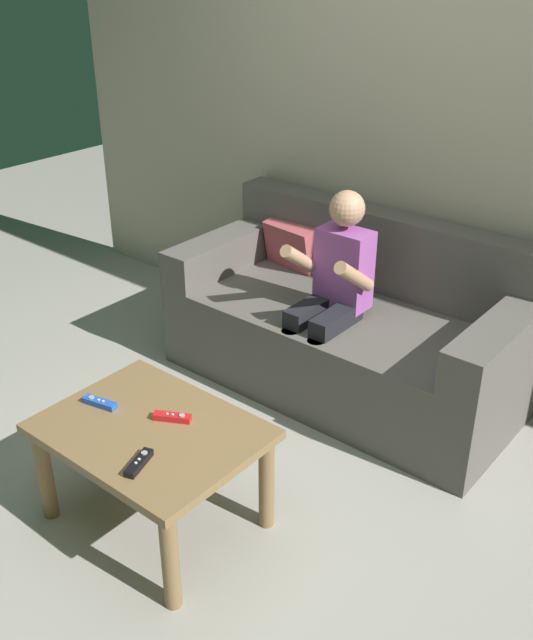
{
  "coord_description": "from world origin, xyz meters",
  "views": [
    {
      "loc": [
        1.45,
        -1.48,
        2.0
      ],
      "look_at": [
        -0.22,
        0.56,
        0.61
      ],
      "focal_mm": 40.71,
      "sensor_mm": 36.0,
      "label": 1
    }
  ],
  "objects_px": {
    "person_seated_on_couch": "(332,289)",
    "coffee_table": "(152,444)",
    "couch": "(349,328)",
    "game_remote_blue_far_corner": "(100,403)",
    "game_remote_red_near_edge": "(172,417)",
    "game_remote_black_center": "(139,463)"
  },
  "relations": [
    {
      "from": "person_seated_on_couch",
      "to": "couch",
      "type": "bearing_deg",
      "value": 93.17
    },
    {
      "from": "couch",
      "to": "game_remote_red_near_edge",
      "type": "height_order",
      "value": "couch"
    },
    {
      "from": "game_remote_blue_far_corner",
      "to": "coffee_table",
      "type": "bearing_deg",
      "value": 5.9
    },
    {
      "from": "couch",
      "to": "game_remote_blue_far_corner",
      "type": "bearing_deg",
      "value": -100.59
    },
    {
      "from": "couch",
      "to": "game_remote_blue_far_corner",
      "type": "relative_size",
      "value": 11.88
    },
    {
      "from": "coffee_table",
      "to": "game_remote_blue_far_corner",
      "type": "distance_m",
      "value": 0.27
    },
    {
      "from": "coffee_table",
      "to": "game_remote_red_near_edge",
      "type": "distance_m",
      "value": 0.12
    },
    {
      "from": "person_seated_on_couch",
      "to": "coffee_table",
      "type": "relative_size",
      "value": 1.31
    },
    {
      "from": "couch",
      "to": "person_seated_on_couch",
      "type": "distance_m",
      "value": 0.34
    },
    {
      "from": "game_remote_red_near_edge",
      "to": "game_remote_blue_far_corner",
      "type": "bearing_deg",
      "value": -158.68
    },
    {
      "from": "couch",
      "to": "game_remote_blue_far_corner",
      "type": "xyz_separation_m",
      "value": [
        -0.25,
        -1.33,
        0.15
      ]
    },
    {
      "from": "game_remote_red_near_edge",
      "to": "game_remote_black_center",
      "type": "distance_m",
      "value": 0.27
    },
    {
      "from": "coffee_table",
      "to": "game_remote_blue_far_corner",
      "type": "xyz_separation_m",
      "value": [
        -0.25,
        -0.03,
        0.09
      ]
    },
    {
      "from": "couch",
      "to": "game_remote_black_center",
      "type": "xyz_separation_m",
      "value": [
        0.13,
        -1.47,
        0.15
      ]
    },
    {
      "from": "coffee_table",
      "to": "game_remote_blue_far_corner",
      "type": "height_order",
      "value": "game_remote_blue_far_corner"
    },
    {
      "from": "person_seated_on_couch",
      "to": "game_remote_red_near_edge",
      "type": "distance_m",
      "value": 1.05
    },
    {
      "from": "game_remote_red_near_edge",
      "to": "game_remote_black_center",
      "type": "bearing_deg",
      "value": -67.87
    },
    {
      "from": "game_remote_red_near_edge",
      "to": "person_seated_on_couch",
      "type": "bearing_deg",
      "value": 91.12
    },
    {
      "from": "game_remote_red_near_edge",
      "to": "game_remote_blue_far_corner",
      "type": "xyz_separation_m",
      "value": [
        -0.28,
        -0.11,
        0.0
      ]
    },
    {
      "from": "game_remote_black_center",
      "to": "game_remote_blue_far_corner",
      "type": "xyz_separation_m",
      "value": [
        -0.38,
        0.14,
        0.0
      ]
    },
    {
      "from": "couch",
      "to": "coffee_table",
      "type": "height_order",
      "value": "couch"
    },
    {
      "from": "person_seated_on_couch",
      "to": "coffee_table",
      "type": "bearing_deg",
      "value": -90.46
    }
  ]
}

